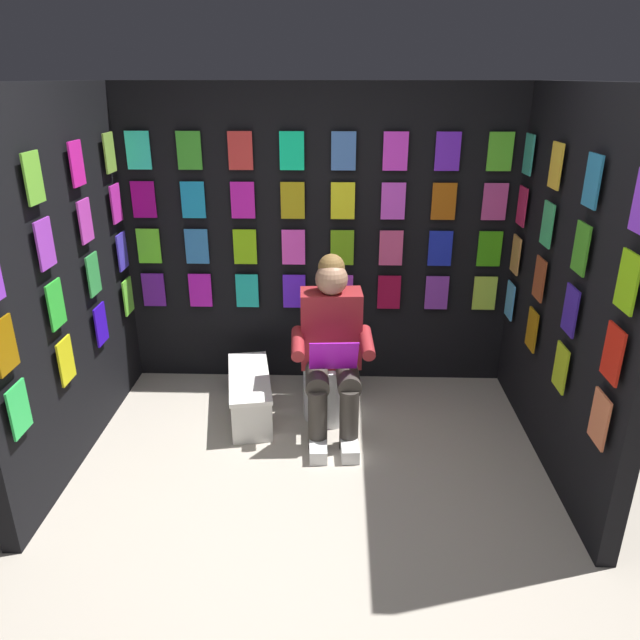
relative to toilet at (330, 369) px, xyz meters
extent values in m
plane|color=#B2A899|center=(0.10, 1.46, -0.33)|extent=(30.00, 30.00, 0.00)
cube|color=black|center=(0.10, -0.57, 0.78)|extent=(2.96, 0.10, 2.21)
cube|color=#601997|center=(1.35, -0.49, 0.40)|extent=(0.17, 0.01, 0.26)
cube|color=#BE15BD|center=(0.99, -0.49, 0.40)|extent=(0.17, 0.01, 0.26)
cube|color=#15B5A8|center=(0.64, -0.49, 0.40)|extent=(0.17, 0.01, 0.26)
cube|color=#5519E6|center=(0.28, -0.49, 0.40)|extent=(0.17, 0.01, 0.26)
cube|color=#C23CE4|center=(-0.08, -0.49, 0.40)|extent=(0.17, 0.01, 0.26)
cube|color=maroon|center=(-0.43, -0.49, 0.40)|extent=(0.17, 0.01, 0.26)
cube|color=purple|center=(-0.79, -0.49, 0.40)|extent=(0.17, 0.01, 0.26)
cube|color=#B2DB3E|center=(-1.15, -0.49, 0.40)|extent=(0.17, 0.01, 0.26)
cube|color=#63DE24|center=(1.35, -0.49, 0.75)|extent=(0.17, 0.01, 0.26)
cube|color=#2C73B9|center=(0.99, -0.49, 0.75)|extent=(0.17, 0.01, 0.26)
cube|color=#80C90D|center=(0.64, -0.49, 0.75)|extent=(0.17, 0.01, 0.26)
cube|color=#F042CD|center=(0.28, -0.49, 0.75)|extent=(0.17, 0.01, 0.26)
cube|color=#64A813|center=(-0.08, -0.49, 0.75)|extent=(0.17, 0.01, 0.26)
cube|color=#D94685|center=(-0.43, -0.49, 0.75)|extent=(0.17, 0.01, 0.26)
cube|color=#1524BA|center=(-0.79, -0.49, 0.75)|extent=(0.17, 0.01, 0.26)
cube|color=#399E10|center=(-1.15, -0.49, 0.75)|extent=(0.17, 0.01, 0.26)
cube|color=#910973|center=(1.35, -0.49, 1.09)|extent=(0.17, 0.01, 0.26)
cube|color=#1790C7|center=(0.99, -0.49, 1.09)|extent=(0.17, 0.01, 0.26)
cube|color=#CC17B1|center=(0.64, -0.49, 1.09)|extent=(0.17, 0.01, 0.26)
cube|color=#AE9911|center=(0.28, -0.49, 1.09)|extent=(0.17, 0.01, 0.26)
cube|color=yellow|center=(-0.08, -0.49, 1.09)|extent=(0.17, 0.01, 0.26)
cube|color=#D546E3|center=(-0.43, -0.49, 1.09)|extent=(0.17, 0.01, 0.26)
cube|color=#AD520C|center=(-0.79, -0.49, 1.09)|extent=(0.17, 0.01, 0.26)
cube|color=#BA3F8B|center=(-1.15, -0.49, 1.09)|extent=(0.17, 0.01, 0.26)
cube|color=#32EED0|center=(1.35, -0.49, 1.43)|extent=(0.17, 0.01, 0.26)
cube|color=green|center=(0.99, -0.49, 1.43)|extent=(0.17, 0.01, 0.26)
cube|color=red|center=(0.64, -0.49, 1.43)|extent=(0.17, 0.01, 0.26)
cube|color=#0CEE9A|center=(0.28, -0.49, 1.43)|extent=(0.17, 0.01, 0.26)
cube|color=#3E6EBE|center=(-0.08, -0.49, 1.43)|extent=(0.17, 0.01, 0.26)
cube|color=#E435E6|center=(-0.43, -0.49, 1.43)|extent=(0.17, 0.01, 0.26)
cube|color=#6921D8|center=(-0.79, -0.49, 1.43)|extent=(0.17, 0.01, 0.26)
cube|color=#55C028|center=(-1.15, -0.49, 1.43)|extent=(0.17, 0.01, 0.26)
cube|color=black|center=(-1.38, 0.47, 0.78)|extent=(0.10, 1.98, 2.21)
cube|color=#4FAAEF|center=(-1.29, -0.34, 0.40)|extent=(0.01, 0.17, 0.26)
cube|color=#AE740E|center=(-1.29, 0.20, 0.40)|extent=(0.01, 0.17, 0.26)
cube|color=#A9C61D|center=(-1.29, 0.74, 0.40)|extent=(0.01, 0.17, 0.26)
cube|color=#D06B43|center=(-1.29, 1.28, 0.40)|extent=(0.01, 0.17, 0.26)
cube|color=#C88B44|center=(-1.29, -0.34, 0.75)|extent=(0.01, 0.17, 0.26)
cube|color=brown|center=(-1.29, 0.20, 0.75)|extent=(0.01, 0.17, 0.26)
cube|color=#341E94|center=(-1.29, 0.74, 0.75)|extent=(0.01, 0.17, 0.26)
cube|color=red|center=(-1.29, 1.28, 0.75)|extent=(0.01, 0.17, 0.26)
cube|color=#BC204C|center=(-1.29, -0.34, 1.09)|extent=(0.01, 0.17, 0.26)
cube|color=#35AA60|center=(-1.29, 0.20, 1.09)|extent=(0.01, 0.17, 0.26)
cube|color=#3A8E1F|center=(-1.29, 0.74, 1.09)|extent=(0.01, 0.17, 0.26)
cube|color=#79C011|center=(-1.29, 1.28, 1.09)|extent=(0.01, 0.17, 0.26)
cube|color=teal|center=(-1.29, -0.34, 1.43)|extent=(0.01, 0.17, 0.26)
cube|color=yellow|center=(-1.29, 0.20, 1.43)|extent=(0.01, 0.17, 0.26)
cube|color=teal|center=(-1.29, 0.74, 1.43)|extent=(0.01, 0.17, 0.26)
cube|color=black|center=(1.58, 0.47, 0.78)|extent=(0.10, 1.98, 2.21)
cube|color=green|center=(1.50, 1.28, 0.40)|extent=(0.01, 0.17, 0.26)
cube|color=yellow|center=(1.50, 0.74, 0.40)|extent=(0.01, 0.17, 0.26)
cube|color=#310FCE|center=(1.50, 0.20, 0.40)|extent=(0.01, 0.17, 0.26)
cube|color=#70E139|center=(1.50, -0.34, 0.40)|extent=(0.01, 0.17, 0.26)
cube|color=#8C5E07|center=(1.50, 1.28, 0.75)|extent=(0.01, 0.17, 0.26)
cube|color=green|center=(1.50, 0.74, 0.75)|extent=(0.01, 0.17, 0.26)
cube|color=green|center=(1.50, 0.20, 0.75)|extent=(0.01, 0.17, 0.26)
cube|color=#4434CE|center=(1.50, -0.34, 0.75)|extent=(0.01, 0.17, 0.26)
cube|color=purple|center=(1.50, 0.74, 1.09)|extent=(0.01, 0.17, 0.26)
cube|color=#C53AB7|center=(1.50, 0.20, 1.09)|extent=(0.01, 0.17, 0.26)
cube|color=#CA29AD|center=(1.50, -0.34, 1.09)|extent=(0.01, 0.17, 0.26)
cube|color=#69B834|center=(1.50, 0.74, 1.43)|extent=(0.01, 0.17, 0.26)
cube|color=#DA1B9A|center=(1.50, 0.20, 1.43)|extent=(0.01, 0.17, 0.26)
cube|color=#7FA93A|center=(1.50, -0.34, 1.43)|extent=(0.01, 0.17, 0.26)
cylinder|color=white|center=(0.00, 0.08, -0.13)|extent=(0.38, 0.38, 0.40)
cylinder|color=white|center=(0.00, 0.08, 0.09)|extent=(0.41, 0.41, 0.02)
cube|color=white|center=(0.01, -0.18, 0.25)|extent=(0.39, 0.20, 0.36)
cylinder|color=white|center=(0.01, -0.09, 0.25)|extent=(0.39, 0.09, 0.39)
cube|color=maroon|center=(0.00, 0.11, 0.36)|extent=(0.41, 0.25, 0.52)
sphere|color=tan|center=(-0.01, 0.14, 0.71)|extent=(0.21, 0.21, 0.21)
sphere|color=olive|center=(0.00, 0.11, 0.78)|extent=(0.17, 0.17, 0.17)
cylinder|color=#38332D|center=(-0.12, 0.30, 0.11)|extent=(0.18, 0.41, 0.15)
cylinder|color=#38332D|center=(0.08, 0.31, 0.11)|extent=(0.18, 0.41, 0.15)
cylinder|color=#38332D|center=(-0.13, 0.48, -0.11)|extent=(0.12, 0.12, 0.42)
cylinder|color=#38332D|center=(0.07, 0.49, -0.11)|extent=(0.12, 0.12, 0.42)
cube|color=white|center=(-0.13, 0.54, -0.28)|extent=(0.13, 0.27, 0.09)
cube|color=white|center=(0.07, 0.55, -0.28)|extent=(0.13, 0.27, 0.09)
cylinder|color=maroon|center=(-0.24, 0.27, 0.33)|extent=(0.10, 0.31, 0.13)
cylinder|color=maroon|center=(0.20, 0.30, 0.33)|extent=(0.10, 0.31, 0.13)
cube|color=#A712C2|center=(-0.03, 0.45, 0.32)|extent=(0.31, 0.15, 0.23)
cube|color=white|center=(0.56, 0.10, -0.19)|extent=(0.39, 0.76, 0.28)
cube|color=white|center=(0.56, 0.10, -0.03)|extent=(0.41, 0.80, 0.03)
camera|label=1|loc=(-0.05, 3.76, 1.91)|focal=33.53mm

